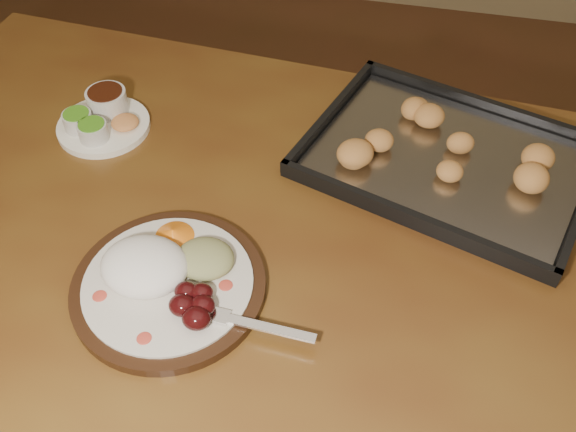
# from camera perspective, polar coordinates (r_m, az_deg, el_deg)

# --- Properties ---
(ground) EXTENTS (4.00, 4.00, 0.00)m
(ground) POSITION_cam_1_polar(r_m,az_deg,el_deg) (1.73, 6.73, -15.85)
(ground) COLOR #572E1E
(ground) RESTS_ON ground
(dining_table) EXTENTS (1.57, 1.02, 0.75)m
(dining_table) POSITION_cam_1_polar(r_m,az_deg,el_deg) (1.15, -3.19, -3.32)
(dining_table) COLOR brown
(dining_table) RESTS_ON ground
(dinner_plate) EXTENTS (0.38, 0.29, 0.07)m
(dinner_plate) POSITION_cam_1_polar(r_m,az_deg,el_deg) (0.98, -10.74, -5.41)
(dinner_plate) COLOR black
(dinner_plate) RESTS_ON dining_table
(condiment_saucer) EXTENTS (0.17, 0.17, 0.06)m
(condiment_saucer) POSITION_cam_1_polar(r_m,az_deg,el_deg) (1.28, -16.22, 8.34)
(condiment_saucer) COLOR white
(condiment_saucer) RESTS_ON dining_table
(baking_tray) EXTENTS (0.57, 0.49, 0.05)m
(baking_tray) POSITION_cam_1_polar(r_m,az_deg,el_deg) (1.19, 14.03, 5.09)
(baking_tray) COLOR black
(baking_tray) RESTS_ON dining_table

